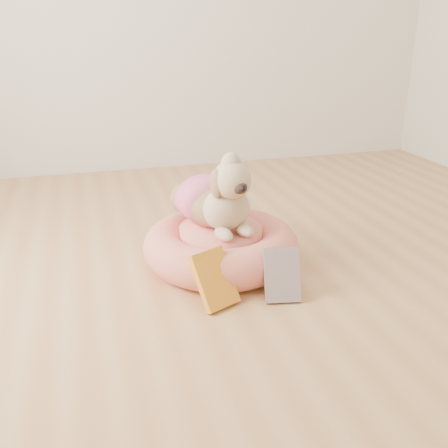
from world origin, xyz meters
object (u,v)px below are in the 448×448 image
object	(u,v)px
book_yellow	(215,279)
dog	(215,186)
pet_bed	(221,246)
book_white	(282,275)

from	to	relation	value
book_yellow	dog	bearing A→B (deg)	49.99
pet_bed	dog	bearing A→B (deg)	127.08
dog	book_yellow	xyz separation A→B (m)	(-0.10, -0.35, -0.25)
pet_bed	book_white	world-z (taller)	book_white
book_yellow	book_white	xyz separation A→B (m)	(0.26, -0.03, -0.00)
dog	book_white	world-z (taller)	dog
pet_bed	dog	distance (m)	0.27
pet_bed	book_white	distance (m)	0.39
dog	book_white	distance (m)	0.49
pet_bed	book_yellow	bearing A→B (deg)	-109.67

